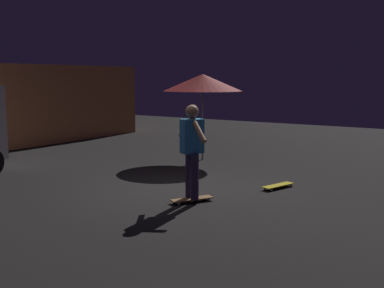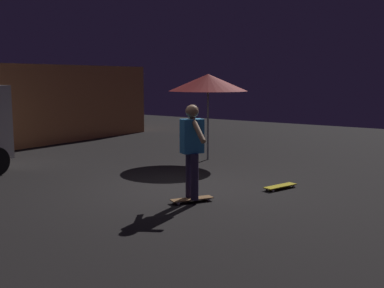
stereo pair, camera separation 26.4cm
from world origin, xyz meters
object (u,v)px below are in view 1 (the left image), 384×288
at_px(patio_umbrella, 203,83).
at_px(skateboard_ridden, 192,199).
at_px(skater, 192,145).
at_px(skateboard_spare, 278,186).

height_order(patio_umbrella, skateboard_ridden, patio_umbrella).
bearing_deg(skater, patio_umbrella, 29.84).
bearing_deg(skateboard_ridden, patio_umbrella, 29.84).
xyz_separation_m(skateboard_ridden, skater, (-0.00, 0.00, 0.98)).
distance_m(patio_umbrella, skateboard_spare, 4.19).
bearing_deg(patio_umbrella, skateboard_spare, -123.27).
distance_m(skateboard_ridden, skateboard_spare, 2.03).
height_order(patio_umbrella, skater, patio_umbrella).
bearing_deg(skater, skateboard_spare, -24.89).
height_order(skateboard_ridden, skateboard_spare, same).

